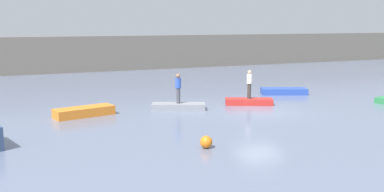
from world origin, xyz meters
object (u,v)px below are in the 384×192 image
(rowboat_grey, at_px, (178,106))
(rowboat_blue, at_px, (284,91))
(rowboat_orange, at_px, (84,112))
(person_blue_shirt, at_px, (178,87))
(mooring_buoy, at_px, (206,142))
(person_white_shirt, at_px, (249,83))
(rowboat_red, at_px, (249,102))

(rowboat_grey, relative_size, rowboat_blue, 0.97)
(rowboat_orange, height_order, person_blue_shirt, person_blue_shirt)
(person_blue_shirt, height_order, mooring_buoy, person_blue_shirt)
(person_white_shirt, bearing_deg, mooring_buoy, -130.81)
(rowboat_blue, bearing_deg, rowboat_orange, -150.20)
(rowboat_orange, xyz_separation_m, rowboat_grey, (5.25, -0.32, -0.06))
(rowboat_grey, xyz_separation_m, mooring_buoy, (-1.90, -7.69, 0.07))
(rowboat_red, xyz_separation_m, mooring_buoy, (-6.37, -7.38, 0.06))
(rowboat_red, bearing_deg, rowboat_orange, -158.28)
(person_white_shirt, distance_m, mooring_buoy, 9.81)
(rowboat_orange, height_order, rowboat_red, rowboat_orange)
(rowboat_red, xyz_separation_m, rowboat_blue, (4.28, 2.45, 0.02))
(person_white_shirt, xyz_separation_m, mooring_buoy, (-6.37, -7.38, -1.08))
(rowboat_blue, height_order, mooring_buoy, mooring_buoy)
(person_blue_shirt, xyz_separation_m, mooring_buoy, (-1.90, -7.69, -1.07))
(rowboat_orange, bearing_deg, rowboat_red, -16.24)
(rowboat_orange, relative_size, person_white_shirt, 1.81)
(rowboat_grey, distance_m, person_blue_shirt, 1.14)
(rowboat_grey, relative_size, mooring_buoy, 6.09)
(rowboat_orange, relative_size, rowboat_red, 1.11)
(person_white_shirt, bearing_deg, rowboat_red, 0.00)
(person_blue_shirt, distance_m, mooring_buoy, 7.99)
(rowboat_grey, distance_m, rowboat_red, 4.48)
(rowboat_red, relative_size, rowboat_blue, 0.91)
(rowboat_orange, distance_m, mooring_buoy, 8.68)
(rowboat_grey, xyz_separation_m, rowboat_red, (4.47, -0.31, 0.01))
(rowboat_red, height_order, rowboat_blue, rowboat_blue)
(rowboat_orange, bearing_deg, person_white_shirt, -16.24)
(rowboat_blue, bearing_deg, person_white_shirt, -127.78)
(rowboat_grey, xyz_separation_m, person_white_shirt, (4.47, -0.31, 1.15))
(rowboat_blue, distance_m, person_blue_shirt, 9.08)
(rowboat_orange, xyz_separation_m, rowboat_red, (9.72, -0.63, -0.06))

